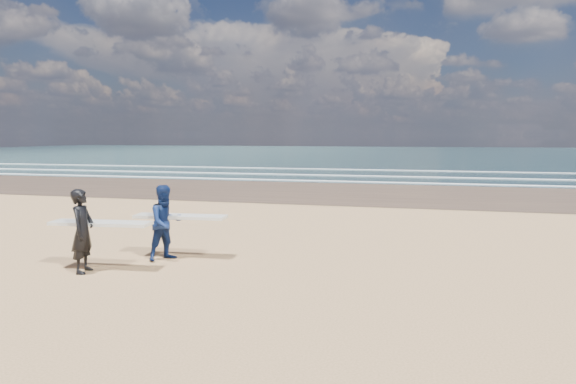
# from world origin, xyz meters

# --- Properties ---
(ocean) EXTENTS (220.00, 100.00, 0.02)m
(ocean) POSITION_xyz_m (20.00, 72.00, 0.01)
(ocean) COLOR #172E34
(ocean) RESTS_ON ground
(surfer_near) EXTENTS (2.24, 1.09, 1.78)m
(surfer_near) POSITION_xyz_m (-1.10, 0.57, 0.91)
(surfer_near) COLOR black
(surfer_near) RESTS_ON ground
(surfer_far) EXTENTS (2.24, 1.25, 1.76)m
(surfer_far) POSITION_xyz_m (0.05, 2.02, 0.89)
(surfer_far) COLOR #0D1E4D
(surfer_far) RESTS_ON ground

